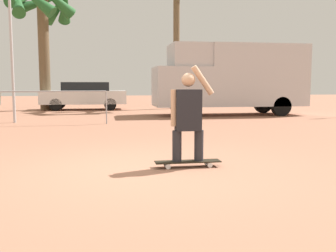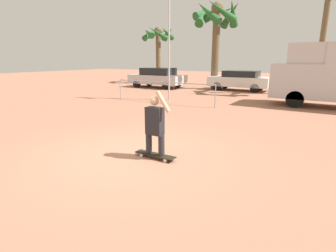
% 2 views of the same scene
% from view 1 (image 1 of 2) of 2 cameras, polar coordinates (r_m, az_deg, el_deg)
% --- Properties ---
extents(ground_plane, '(80.00, 80.00, 0.00)m').
position_cam_1_polar(ground_plane, '(5.56, -3.04, -6.71)').
color(ground_plane, '#A36B51').
extents(skateboard, '(1.00, 0.22, 0.09)m').
position_cam_1_polar(skateboard, '(5.73, 3.04, -5.51)').
color(skateboard, black).
rests_on(skateboard, ground_plane).
extents(person_skateboarder, '(0.66, 0.22, 1.45)m').
position_cam_1_polar(person_skateboarder, '(5.63, 3.07, 1.96)').
color(person_skateboarder, '#28282D').
rests_on(person_skateboarder, skateboard).
extents(camper_van, '(6.23, 2.05, 2.90)m').
position_cam_1_polar(camper_van, '(15.93, 9.65, 7.36)').
color(camper_van, black).
rests_on(camper_van, ground_plane).
extents(parked_car_white, '(4.22, 1.83, 1.39)m').
position_cam_1_polar(parked_car_white, '(19.63, -12.61, 4.63)').
color(parked_car_white, black).
rests_on(parked_car_white, ground_plane).
extents(palm_tree_center_background, '(3.42, 3.53, 6.18)m').
position_cam_1_polar(palm_tree_center_background, '(20.18, -18.62, 16.21)').
color(palm_tree_center_background, brown).
rests_on(palm_tree_center_background, ground_plane).
extents(flagpole, '(0.89, 0.12, 6.65)m').
position_cam_1_polar(flagpole, '(13.66, -22.71, 16.48)').
color(flagpole, '#B7B7BC').
rests_on(flagpole, ground_plane).
extents(plaza_railing_segment, '(5.74, 0.05, 1.08)m').
position_cam_1_polar(plaza_railing_segment, '(12.51, -22.61, 4.34)').
color(plaza_railing_segment, '#99999E').
rests_on(plaza_railing_segment, ground_plane).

